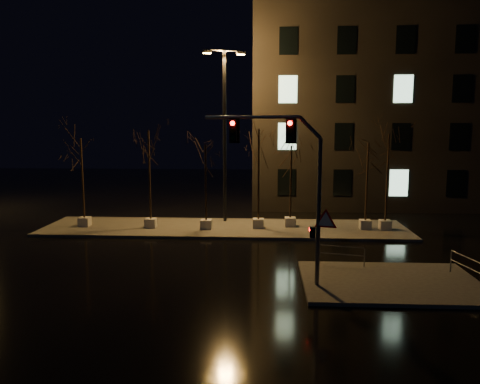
{
  "coord_description": "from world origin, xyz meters",
  "views": [
    {
      "loc": [
        2.47,
        -21.78,
        6.3
      ],
      "look_at": [
        1.13,
        2.6,
        2.8
      ],
      "focal_mm": 35.0,
      "sensor_mm": 36.0,
      "label": 1
    }
  ],
  "objects": [
    {
      "name": "tree_6",
      "position": [
        9.59,
        5.87,
        4.55
      ],
      "size": [
        1.8,
        1.8,
        5.8
      ],
      "color": "beige",
      "rests_on": "median"
    },
    {
      "name": "sidewalk_corner",
      "position": [
        7.5,
        -3.5,
        0.07
      ],
      "size": [
        7.0,
        5.0,
        0.15
      ],
      "primitive_type": "cube",
      "color": "#494641",
      "rests_on": "ground"
    },
    {
      "name": "tree_2",
      "position": [
        -1.05,
        5.45,
        4.06
      ],
      "size": [
        1.8,
        1.8,
        5.15
      ],
      "color": "beige",
      "rests_on": "median"
    },
    {
      "name": "tree_0",
      "position": [
        -8.61,
        5.79,
        4.33
      ],
      "size": [
        1.8,
        1.8,
        5.51
      ],
      "color": "beige",
      "rests_on": "median"
    },
    {
      "name": "tree_5",
      "position": [
        8.44,
        5.92,
        4.15
      ],
      "size": [
        1.8,
        1.8,
        5.27
      ],
      "color": "beige",
      "rests_on": "median"
    },
    {
      "name": "streetlight_main",
      "position": [
        -0.13,
        7.81,
        6.35
      ],
      "size": [
        2.63,
        1.15,
        10.75
      ],
      "rotation": [
        0.0,
        0.0,
        0.33
      ],
      "color": "black",
      "rests_on": "median"
    },
    {
      "name": "guard_rail_b",
      "position": [
        10.5,
        -3.21,
        0.77
      ],
      "size": [
        0.44,
        1.98,
        0.95
      ],
      "rotation": [
        0.0,
        0.0,
        1.77
      ],
      "color": "#57595F",
      "rests_on": "sidewalk_corner"
    },
    {
      "name": "ground",
      "position": [
        0.0,
        0.0,
        0.0
      ],
      "size": [
        90.0,
        90.0,
        0.0
      ],
      "primitive_type": "plane",
      "color": "black",
      "rests_on": "ground"
    },
    {
      "name": "building",
      "position": [
        14.0,
        18.0,
        7.5
      ],
      "size": [
        25.0,
        12.0,
        15.0
      ],
      "primitive_type": "cube",
      "color": "black",
      "rests_on": "ground"
    },
    {
      "name": "tree_1",
      "position": [
        -4.46,
        5.65,
        4.69
      ],
      "size": [
        1.8,
        1.8,
        5.99
      ],
      "color": "beige",
      "rests_on": "median"
    },
    {
      "name": "tree_3",
      "position": [
        2.05,
        5.91,
        4.77
      ],
      "size": [
        1.8,
        1.8,
        6.09
      ],
      "color": "beige",
      "rests_on": "median"
    },
    {
      "name": "tree_4",
      "position": [
        4.0,
        6.45,
        4.0
      ],
      "size": [
        1.8,
        1.8,
        5.07
      ],
      "color": "beige",
      "rests_on": "median"
    },
    {
      "name": "guard_rail_a",
      "position": [
        5.86,
        -1.5,
        0.71
      ],
      "size": [
        1.95,
        0.49,
        0.86
      ],
      "rotation": [
        0.0,
        0.0,
        -0.23
      ],
      "color": "#57595F",
      "rests_on": "sidewalk_corner"
    },
    {
      "name": "median",
      "position": [
        0.0,
        6.0,
        0.07
      ],
      "size": [
        22.0,
        5.0,
        0.15
      ],
      "primitive_type": "cube",
      "color": "#494641",
      "rests_on": "ground"
    },
    {
      "name": "traffic_signal_mast",
      "position": [
        3.47,
        -3.91,
        4.43
      ],
      "size": [
        5.2,
        1.4,
        6.52
      ],
      "rotation": [
        0.0,
        0.0,
        -0.24
      ],
      "color": "#57595F",
      "rests_on": "sidewalk_corner"
    }
  ]
}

